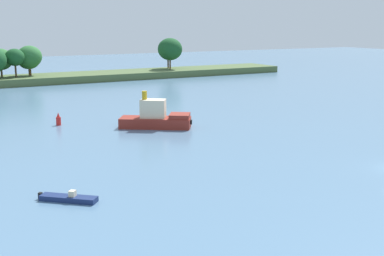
# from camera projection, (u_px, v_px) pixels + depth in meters

# --- Properties ---
(treeline_island) EXTENTS (89.43, 13.59, 10.61)m
(treeline_island) POSITION_uv_depth(u_px,v_px,m) (107.00, 67.00, 134.22)
(treeline_island) COLOR #4C6038
(treeline_island) RESTS_ON ground
(small_motorboat) EXTENTS (4.40, 4.10, 0.96)m
(small_motorboat) POSITION_uv_depth(u_px,v_px,m) (68.00, 198.00, 42.09)
(small_motorboat) COLOR navy
(small_motorboat) RESTS_ON ground
(tugboat) EXTENTS (10.23, 8.46, 5.25)m
(tugboat) POSITION_uv_depth(u_px,v_px,m) (156.00, 118.00, 71.69)
(tugboat) COLOR maroon
(tugboat) RESTS_ON ground
(channel_buoy_red) EXTENTS (0.70, 0.70, 1.90)m
(channel_buoy_red) POSITION_uv_depth(u_px,v_px,m) (58.00, 120.00, 73.41)
(channel_buoy_red) COLOR red
(channel_buoy_red) RESTS_ON ground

